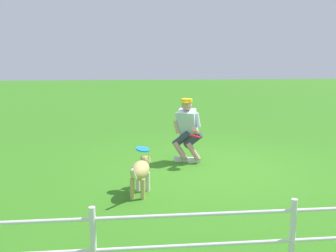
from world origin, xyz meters
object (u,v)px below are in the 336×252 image
at_px(frisbee_held, 195,136).
at_px(dog, 141,171).
at_px(frisbee_flying, 143,149).
at_px(person, 187,128).

bearing_deg(frisbee_held, dog, 50.95).
bearing_deg(frisbee_flying, frisbee_held, -133.10).
relative_size(dog, frisbee_flying, 4.39).
relative_size(person, frisbee_flying, 5.87).
relative_size(person, frisbee_held, 5.82).
bearing_deg(dog, frisbee_held, -23.92).
xyz_separation_m(person, frisbee_held, (-0.09, 0.38, -0.09)).
bearing_deg(person, frisbee_flying, -7.84).
bearing_deg(dog, frisbee_flying, 5.11).
relative_size(frisbee_flying, frisbee_held, 0.99).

